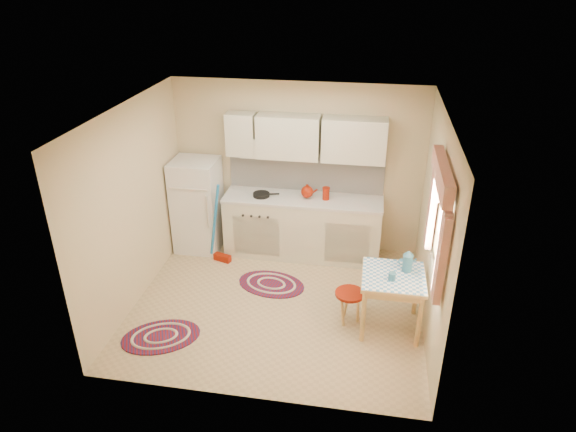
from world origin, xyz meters
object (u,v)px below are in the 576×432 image
object	(u,v)px
base_cabinets	(303,228)
stool	(349,307)
table	(391,302)
fridge	(197,205)

from	to	relation	value
base_cabinets	stool	distance (m)	1.71
base_cabinets	table	world-z (taller)	base_cabinets
fridge	base_cabinets	distance (m)	1.59
base_cabinets	stool	xyz separation A→B (m)	(0.79, -1.50, -0.23)
base_cabinets	table	distance (m)	1.98
table	base_cabinets	bearing A→B (deg)	129.82
table	stool	distance (m)	0.51
stool	table	bearing A→B (deg)	-2.20
base_cabinets	fridge	bearing A→B (deg)	-178.17
stool	base_cabinets	bearing A→B (deg)	117.59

